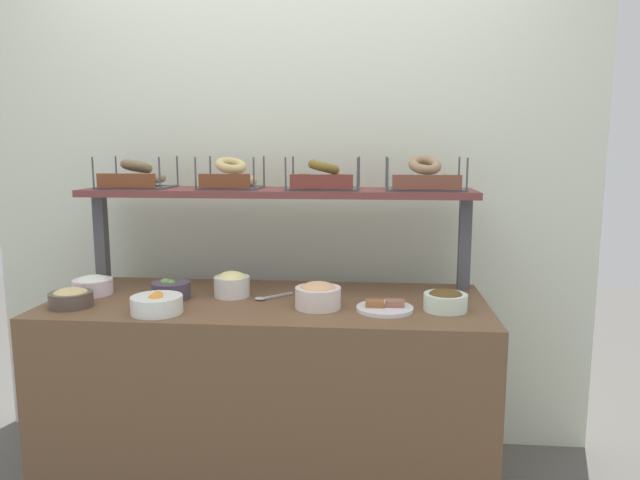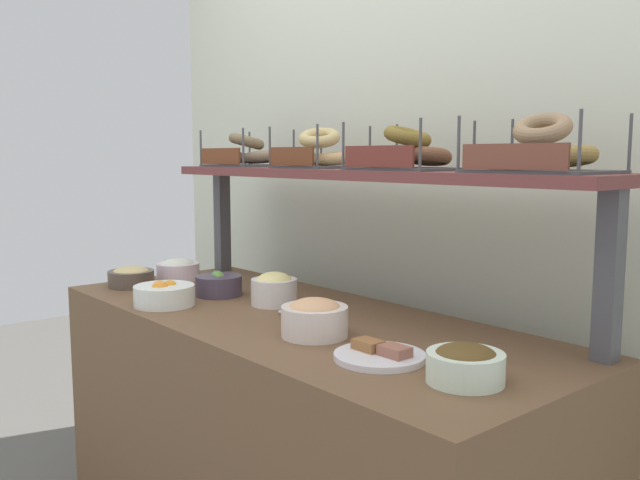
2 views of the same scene
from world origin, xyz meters
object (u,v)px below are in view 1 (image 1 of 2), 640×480
(bagel_basket_poppy, at_px, (136,178))
(bowl_egg_salad, at_px, (232,284))
(bagel_basket_plain, at_px, (231,178))
(bagel_basket_everything, at_px, (424,178))
(serving_spoon_near_plate, at_px, (268,297))
(bowl_veggie_mix, at_px, (171,289))
(bowl_fruit_salad, at_px, (157,304))
(bowl_hummus, at_px, (71,298))
(bagel_basket_cinnamon_raisin, at_px, (323,178))
(bowl_cream_cheese, at_px, (93,285))
(bowl_lox_spread, at_px, (318,295))
(bowl_chocolate_spread, at_px, (445,300))
(serving_plate_white, at_px, (385,308))

(bagel_basket_poppy, bearing_deg, bowl_egg_salad, -25.07)
(bagel_basket_poppy, xyz_separation_m, bagel_basket_plain, (0.43, 0.00, 0.00))
(bagel_basket_everything, bearing_deg, serving_spoon_near_plate, -158.97)
(bowl_egg_salad, bearing_deg, bagel_basket_poppy, 154.93)
(bowl_egg_salad, xyz_separation_m, bagel_basket_everything, (0.79, 0.21, 0.43))
(bowl_veggie_mix, bearing_deg, bowl_fruit_salad, -83.86)
(bowl_hummus, xyz_separation_m, bowl_veggie_mix, (0.34, 0.16, 0.00))
(serving_spoon_near_plate, height_order, bagel_basket_cinnamon_raisin, bagel_basket_cinnamon_raisin)
(bowl_cream_cheese, bearing_deg, bagel_basket_poppy, 65.60)
(bowl_veggie_mix, xyz_separation_m, bagel_basket_plain, (0.19, 0.28, 0.44))
(bowl_lox_spread, height_order, bowl_cream_cheese, bowl_lox_spread)
(bowl_egg_salad, height_order, bagel_basket_poppy, bagel_basket_poppy)
(bowl_fruit_salad, height_order, bowl_hummus, bowl_fruit_salad)
(bowl_lox_spread, height_order, bagel_basket_plain, bagel_basket_plain)
(bowl_lox_spread, xyz_separation_m, bagel_basket_cinnamon_raisin, (-0.01, 0.36, 0.43))
(bowl_hummus, relative_size, bagel_basket_cinnamon_raisin, 0.53)
(bagel_basket_poppy, relative_size, bagel_basket_cinnamon_raisin, 0.99)
(bagel_basket_everything, bearing_deg, bowl_chocolate_spread, -80.00)
(bagel_basket_cinnamon_raisin, distance_m, bagel_basket_everything, 0.43)
(bowl_chocolate_spread, distance_m, bagel_basket_poppy, 1.45)
(serving_plate_white, xyz_separation_m, bagel_basket_plain, (-0.68, 0.39, 0.47))
(bagel_basket_poppy, bearing_deg, bagel_basket_cinnamon_raisin, -0.87)
(bowl_hummus, xyz_separation_m, bowl_chocolate_spread, (1.44, 0.08, 0.00))
(bowl_veggie_mix, height_order, bowl_cream_cheese, bowl_cream_cheese)
(bowl_hummus, distance_m, bagel_basket_poppy, 0.63)
(bowl_veggie_mix, bearing_deg, bagel_basket_plain, 56.03)
(bagel_basket_cinnamon_raisin, bearing_deg, bagel_basket_plain, 177.65)
(bowl_hummus, xyz_separation_m, bagel_basket_cinnamon_raisin, (0.94, 0.43, 0.44))
(bowl_fruit_salad, height_order, bowl_cream_cheese, same)
(serving_spoon_near_plate, distance_m, bagel_basket_plain, 0.57)
(bowl_fruit_salad, xyz_separation_m, bowl_veggie_mix, (-0.02, 0.22, 0.00))
(bowl_hummus, height_order, bowl_cream_cheese, bowl_cream_cheese)
(serving_plate_white, height_order, bagel_basket_poppy, bagel_basket_poppy)
(bowl_veggie_mix, relative_size, bowl_cream_cheese, 0.97)
(bowl_fruit_salad, bearing_deg, bagel_basket_everything, 25.65)
(bowl_fruit_salad, xyz_separation_m, bagel_basket_cinnamon_raisin, (0.58, 0.48, 0.44))
(bowl_fruit_salad, xyz_separation_m, bowl_chocolate_spread, (1.07, 0.13, 0.01))
(bowl_fruit_salad, relative_size, bowl_lox_spread, 1.08)
(bagel_basket_plain, bearing_deg, serving_plate_white, -29.77)
(bowl_egg_salad, bearing_deg, bowl_fruit_salad, -128.85)
(serving_plate_white, relative_size, bagel_basket_cinnamon_raisin, 0.70)
(serving_plate_white, bearing_deg, bowl_fruit_salad, -172.45)
(bowl_chocolate_spread, height_order, bowl_egg_salad, bowl_egg_salad)
(bagel_basket_poppy, bearing_deg, serving_spoon_near_plate, -21.78)
(bowl_veggie_mix, bearing_deg, bowl_chocolate_spread, -4.29)
(bowl_chocolate_spread, distance_m, serving_spoon_near_plate, 0.71)
(bowl_egg_salad, xyz_separation_m, serving_spoon_near_plate, (0.16, -0.03, -0.04))
(bowl_lox_spread, distance_m, bagel_basket_poppy, 1.02)
(bowl_cream_cheese, distance_m, bowl_egg_salad, 0.59)
(bowl_hummus, distance_m, bowl_lox_spread, 0.96)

